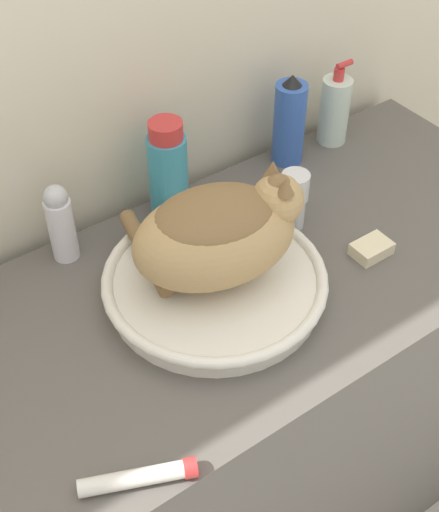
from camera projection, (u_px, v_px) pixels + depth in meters
The scene contains 11 objects.
wall_back at pixel (129, 22), 1.18m from camera, with size 8.00×0.05×2.40m.
vanity_counter at pixel (237, 421), 1.52m from camera, with size 1.27×0.54×0.86m.
sink_basin at pixel (215, 283), 1.18m from camera, with size 0.38×0.38×0.05m.
cat at pixel (218, 231), 1.11m from camera, with size 0.30×0.31×0.18m.
faucet at pixel (291, 199), 1.27m from camera, with size 0.13×0.07×0.13m.
mouthwash_bottle at pixel (167, 171), 1.29m from camera, with size 0.07×0.07×0.20m.
soap_pump_bottle at pixel (334, 110), 1.48m from camera, with size 0.06×0.06×0.18m.
deodorant_stick at pixel (61, 223), 1.21m from camera, with size 0.05×0.05×0.15m.
spray_bottle_trigger at pixel (289, 122), 1.42m from camera, with size 0.06×0.06×0.19m.
cream_tube at pixel (140, 477), 0.94m from camera, with size 0.16×0.09×0.03m.
soap_bar at pixel (371, 249), 1.26m from camera, with size 0.07×0.05×0.02m.
Camera 1 is at (-0.53, -0.41, 1.73)m, focal length 50.00 mm.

